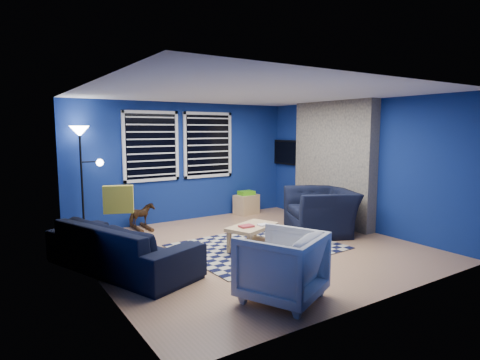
% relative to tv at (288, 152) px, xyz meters
% --- Properties ---
extents(floor, '(5.00, 5.00, 0.00)m').
position_rel_tv_xyz_m(floor, '(-2.45, -2.00, -1.40)').
color(floor, tan).
rests_on(floor, ground).
extents(ceiling, '(5.00, 5.00, 0.00)m').
position_rel_tv_xyz_m(ceiling, '(-2.45, -2.00, 1.10)').
color(ceiling, white).
rests_on(ceiling, wall_back).
extents(wall_back, '(5.00, 0.00, 5.00)m').
position_rel_tv_xyz_m(wall_back, '(-2.45, 0.50, -0.15)').
color(wall_back, navy).
rests_on(wall_back, floor).
extents(wall_left, '(0.00, 5.00, 5.00)m').
position_rel_tv_xyz_m(wall_left, '(-4.95, -2.00, -0.15)').
color(wall_left, navy).
rests_on(wall_left, floor).
extents(wall_right, '(0.00, 5.00, 5.00)m').
position_rel_tv_xyz_m(wall_right, '(0.05, -2.00, -0.15)').
color(wall_right, navy).
rests_on(wall_right, floor).
extents(fireplace, '(0.65, 2.00, 2.50)m').
position_rel_tv_xyz_m(fireplace, '(-0.09, -1.50, -0.20)').
color(fireplace, gray).
rests_on(fireplace, floor).
extents(window_left, '(1.17, 0.06, 1.42)m').
position_rel_tv_xyz_m(window_left, '(-3.20, 0.46, 0.20)').
color(window_left, black).
rests_on(window_left, wall_back).
extents(window_right, '(1.17, 0.06, 1.42)m').
position_rel_tv_xyz_m(window_right, '(-1.90, 0.46, 0.20)').
color(window_right, black).
rests_on(window_right, wall_back).
extents(tv, '(0.07, 1.00, 0.58)m').
position_rel_tv_xyz_m(tv, '(0.00, 0.00, 0.00)').
color(tv, black).
rests_on(tv, wall_right).
extents(rug, '(2.59, 2.11, 0.02)m').
position_rel_tv_xyz_m(rug, '(-2.35, -2.04, -1.39)').
color(rug, black).
rests_on(rug, floor).
extents(sofa, '(2.50, 1.68, 0.68)m').
position_rel_tv_xyz_m(sofa, '(-4.55, -1.87, -1.06)').
color(sofa, black).
rests_on(sofa, floor).
extents(armchair_big, '(1.61, 1.53, 0.82)m').
position_rel_tv_xyz_m(armchair_big, '(-0.81, -1.92, -0.99)').
color(armchair_big, black).
rests_on(armchair_big, floor).
extents(armchair_bent, '(1.13, 1.14, 0.79)m').
position_rel_tv_xyz_m(armchair_bent, '(-3.32, -3.86, -1.00)').
color(armchair_bent, gray).
rests_on(armchair_bent, floor).
extents(rocking_horse, '(0.40, 0.56, 0.43)m').
position_rel_tv_xyz_m(rocking_horse, '(-3.54, 0.17, -1.11)').
color(rocking_horse, '#452916').
rests_on(rocking_horse, floor).
extents(coffee_table, '(0.98, 0.77, 0.43)m').
position_rel_tv_xyz_m(coffee_table, '(-2.52, -2.12, -1.10)').
color(coffee_table, tan).
rests_on(coffee_table, rug).
extents(cabinet, '(0.60, 0.46, 0.54)m').
position_rel_tv_xyz_m(cabinet, '(-1.03, 0.25, -1.16)').
color(cabinet, tan).
rests_on(cabinet, floor).
extents(floor_lamp, '(0.54, 0.33, 2.00)m').
position_rel_tv_xyz_m(floor_lamp, '(-4.57, 0.25, 0.24)').
color(floor_lamp, black).
rests_on(floor_lamp, floor).
extents(throw_pillow, '(0.46, 0.28, 0.42)m').
position_rel_tv_xyz_m(throw_pillow, '(-4.40, -1.28, -0.51)').
color(throw_pillow, gold).
rests_on(throw_pillow, sofa).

